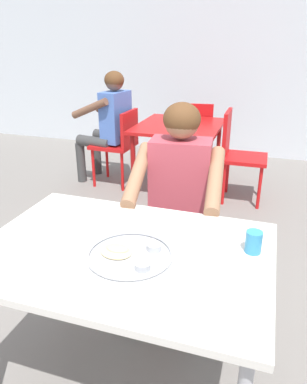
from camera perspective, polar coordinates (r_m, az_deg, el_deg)
ground_plane at (r=2.01m, az=-3.39°, el=-27.34°), size 12.00×12.00×0.05m
back_wall at (r=5.15m, az=13.65°, el=24.51°), size 12.00×0.12×3.40m
table_foreground at (r=1.51m, az=-4.76°, el=-11.37°), size 1.17×0.81×0.75m
thali_tray at (r=1.40m, az=-3.70°, el=-9.83°), size 0.34×0.34×0.03m
drinking_cup at (r=1.46m, az=15.60°, el=-7.53°), size 0.06×0.06×0.09m
chair_foreground at (r=2.31m, az=4.62°, el=-3.13°), size 0.46×0.46×0.86m
diner_foreground at (r=2.02m, az=3.82°, el=-0.17°), size 0.53×0.58×1.22m
table_background_red at (r=3.74m, az=4.08°, el=9.40°), size 0.83×0.93×0.72m
chair_red_left at (r=3.95m, az=-5.39°, el=7.95°), size 0.45×0.42×0.83m
chair_red_right at (r=3.63m, az=13.08°, el=6.45°), size 0.43×0.41×0.90m
chair_red_far at (r=4.32m, az=6.53°, el=9.32°), size 0.48×0.45×0.86m
patron_background at (r=3.99m, az=-7.09°, el=11.48°), size 0.60×0.56×1.23m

